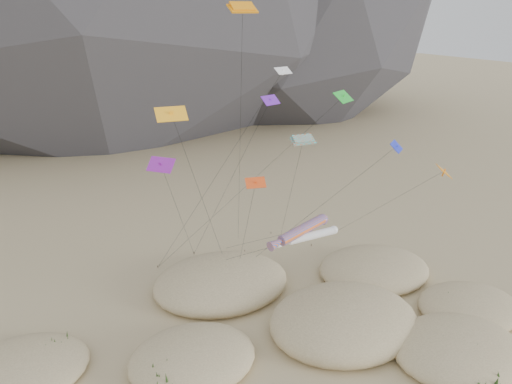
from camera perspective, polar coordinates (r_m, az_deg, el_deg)
ground at (r=45.10m, az=9.12°, el=-19.96°), size 500.00×500.00×0.00m
dunes at (r=46.87m, az=3.29°, el=-16.76°), size 52.62×36.18×4.40m
dune_grass at (r=46.54m, az=5.32°, el=-16.98°), size 40.39×27.80×1.45m
kite_stakes at (r=63.50m, az=-0.82°, el=-6.79°), size 23.89×7.67×0.30m
rainbow_tube_kite at (r=44.20m, az=5.13°, el=-4.42°), size 7.05×20.84×11.38m
white_tube_kite at (r=44.56m, az=6.09°, el=-5.06°), size 6.82×17.16×10.60m
orange_parafoil at (r=44.72m, az=-1.55°, el=19.81°), size 7.56×15.84×29.54m
multi_parafoil at (r=47.42m, az=5.36°, el=5.79°), size 6.74×14.33×17.87m
delta_kites at (r=47.49m, az=4.31°, el=6.22°), size 29.11×21.33×23.33m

